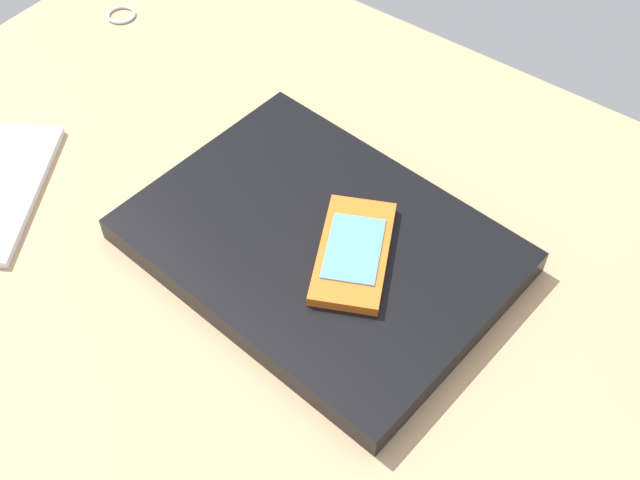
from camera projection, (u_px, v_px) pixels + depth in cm
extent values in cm
cube|color=tan|center=(365.00, 358.00, 68.32)|extent=(120.00, 80.00, 3.00)
cube|color=black|center=(320.00, 245.00, 72.60)|extent=(34.29, 26.51, 2.47)
cube|color=orange|center=(354.00, 252.00, 69.87)|extent=(10.51, 13.18, 1.00)
cube|color=#5993E0|center=(354.00, 248.00, 69.43)|extent=(7.37, 8.59, 0.14)
torus|color=silver|center=(121.00, 15.00, 96.44)|extent=(3.46, 3.46, 0.36)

